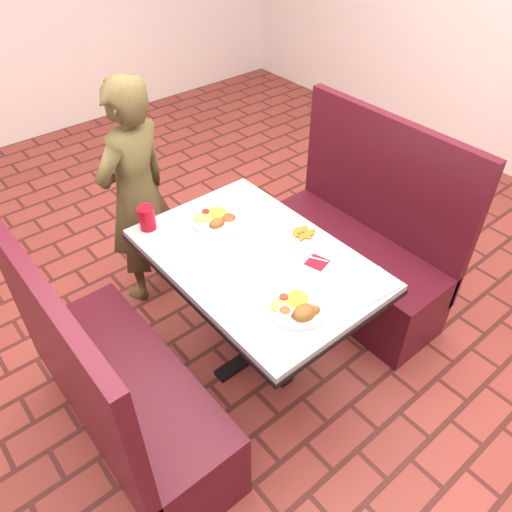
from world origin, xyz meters
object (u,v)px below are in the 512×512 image
at_px(booth_bench_right, 355,254).
at_px(plantain_plate, 303,234).
at_px(dining_table, 256,271).
at_px(near_dinner_plate, 297,305).
at_px(red_tumbler, 147,218).
at_px(booth_bench_left, 124,396).
at_px(far_dinner_plate, 216,217).
at_px(diner_person, 137,196).

relative_size(booth_bench_right, plantain_plate, 6.82).
relative_size(dining_table, plantain_plate, 6.88).
distance_m(near_dinner_plate, plantain_plate, 0.52).
height_order(plantain_plate, red_tumbler, red_tumbler).
relative_size(dining_table, booth_bench_left, 1.01).
distance_m(booth_bench_right, far_dinner_plate, 0.96).
height_order(booth_bench_left, diner_person, diner_person).
distance_m(booth_bench_right, red_tumbler, 1.30).
bearing_deg(booth_bench_right, far_dinner_plate, 155.06).
xyz_separation_m(booth_bench_right, far_dinner_plate, (-0.78, 0.36, 0.45)).
bearing_deg(near_dinner_plate, booth_bench_left, 151.16).
xyz_separation_m(booth_bench_left, diner_person, (0.64, 0.89, 0.38)).
xyz_separation_m(diner_person, plantain_plate, (0.45, -0.92, 0.05)).
distance_m(booth_bench_left, diner_person, 1.16).
height_order(diner_person, near_dinner_plate, diner_person).
relative_size(near_dinner_plate, far_dinner_plate, 0.97).
height_order(booth_bench_right, red_tumbler, booth_bench_right).
bearing_deg(booth_bench_right, plantain_plate, -176.74).
bearing_deg(booth_bench_left, red_tumbler, 46.10).
distance_m(dining_table, booth_bench_left, 0.86).
xyz_separation_m(diner_person, red_tumbler, (-0.12, -0.35, 0.10)).
xyz_separation_m(booth_bench_left, far_dinner_plate, (0.82, 0.36, 0.45)).
relative_size(near_dinner_plate, red_tumbler, 2.05).
bearing_deg(booth_bench_right, diner_person, 137.30).
height_order(dining_table, far_dinner_plate, far_dinner_plate).
bearing_deg(dining_table, booth_bench_left, 180.00).
bearing_deg(red_tumbler, booth_bench_right, -26.14).
height_order(dining_table, red_tumbler, red_tumbler).
height_order(diner_person, far_dinner_plate, diner_person).
relative_size(booth_bench_left, red_tumbler, 9.50).
height_order(far_dinner_plate, plantain_plate, far_dinner_plate).
distance_m(booth_bench_left, booth_bench_right, 1.60).
bearing_deg(booth_bench_left, far_dinner_plate, 23.75).
bearing_deg(plantain_plate, diner_person, 116.18).
distance_m(diner_person, near_dinner_plate, 1.28).
height_order(booth_bench_left, near_dinner_plate, booth_bench_left).
height_order(dining_table, booth_bench_right, booth_bench_right).
xyz_separation_m(far_dinner_plate, red_tumbler, (-0.31, 0.17, 0.04)).
distance_m(booth_bench_right, diner_person, 1.36).
relative_size(dining_table, diner_person, 0.85).
bearing_deg(booth_bench_left, booth_bench_right, 0.00).
relative_size(diner_person, red_tumbler, 11.28).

